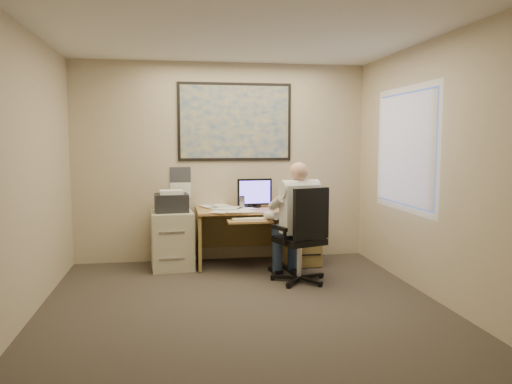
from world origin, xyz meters
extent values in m
cube|color=#362F29|center=(0.00, 0.00, 0.00)|extent=(4.00, 4.50, 0.00)
cube|color=white|center=(0.00, 0.00, 2.70)|extent=(4.00, 4.50, 0.00)
cube|color=#C2B192|center=(0.00, 2.25, 1.35)|extent=(4.00, 0.00, 2.70)
cube|color=#C2B192|center=(0.00, -2.25, 1.35)|extent=(4.00, 0.00, 2.70)
cube|color=#C2B192|center=(-2.00, 0.00, 1.35)|extent=(0.00, 4.50, 2.70)
cube|color=#C2B192|center=(2.00, 0.00, 1.35)|extent=(0.00, 4.50, 2.70)
cube|color=#B0834B|center=(0.43, 1.88, 0.73)|extent=(1.60, 0.75, 0.03)
cube|color=olive|center=(1.00, 1.88, 0.36)|extent=(0.45, 0.70, 0.70)
cube|color=olive|center=(-0.35, 1.88, 0.36)|extent=(0.04, 0.70, 0.70)
cube|color=olive|center=(0.43, 2.22, 0.45)|extent=(1.55, 0.03, 0.55)
cylinder|color=black|center=(0.41, 2.02, 0.76)|extent=(0.19, 0.19, 0.02)
cube|color=black|center=(0.41, 2.00, 0.96)|extent=(0.47, 0.08, 0.36)
cube|color=#705DFF|center=(0.41, 1.98, 0.96)|extent=(0.42, 0.04, 0.30)
cube|color=#B0834B|center=(0.25, 1.43, 0.66)|extent=(0.55, 0.30, 0.02)
cube|color=beige|center=(0.25, 1.43, 0.68)|extent=(0.43, 0.14, 0.02)
cube|color=black|center=(0.83, 1.89, 0.78)|extent=(0.25, 0.23, 0.05)
cylinder|color=silver|center=(0.23, 1.90, 0.83)|extent=(0.07, 0.07, 0.16)
cylinder|color=white|center=(0.29, 2.07, 0.80)|extent=(0.08, 0.08, 0.10)
cube|color=white|center=(-0.02, 1.88, 0.76)|extent=(0.60, 0.56, 0.03)
cube|color=#1E4C93|center=(0.18, 2.23, 1.90)|extent=(1.56, 0.03, 1.06)
cube|color=white|center=(-0.57, 2.24, 1.08)|extent=(0.28, 0.01, 0.42)
cube|color=#BEB899|center=(-0.69, 1.88, 0.37)|extent=(0.57, 0.67, 0.73)
cube|color=black|center=(-0.69, 1.88, 0.85)|extent=(0.45, 0.40, 0.23)
cube|color=white|center=(-0.69, 1.86, 0.99)|extent=(0.31, 0.25, 0.05)
cylinder|color=silver|center=(0.78, 0.98, 0.26)|extent=(0.06, 0.06, 0.42)
cube|color=black|center=(0.78, 0.98, 0.49)|extent=(0.61, 0.61, 0.07)
cube|color=black|center=(0.70, 0.75, 0.84)|extent=(0.44, 0.19, 0.58)
camera|label=1|loc=(-0.66, -4.59, 1.66)|focal=35.00mm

